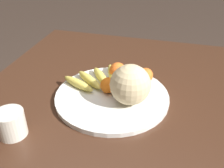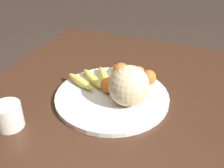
{
  "view_description": "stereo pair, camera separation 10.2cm",
  "coord_description": "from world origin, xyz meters",
  "px_view_note": "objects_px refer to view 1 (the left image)",
  "views": [
    {
      "loc": [
        0.86,
        0.24,
        1.32
      ],
      "look_at": [
        0.03,
        0.01,
        0.77
      ],
      "focal_mm": 42.0,
      "sensor_mm": 36.0,
      "label": 1
    },
    {
      "loc": [
        0.83,
        0.34,
        1.32
      ],
      "look_at": [
        0.03,
        0.01,
        0.77
      ],
      "focal_mm": 42.0,
      "sensor_mm": 36.0,
      "label": 2
    }
  ],
  "objects_px": {
    "orange_top_small": "(130,76)",
    "kitchen_table": "(111,111)",
    "orange_back_left": "(146,75)",
    "ceramic_mug": "(11,123)",
    "orange_back_right": "(108,85)",
    "melon": "(130,85)",
    "produce_tag": "(124,90)",
    "orange_mid_center": "(120,81)",
    "banana_bunch": "(95,79)",
    "orange_front_right": "(135,71)",
    "orange_side_extra": "(141,83)",
    "fruit_bowl": "(112,96)",
    "orange_front_left": "(118,71)"
  },
  "relations": [
    {
      "from": "orange_back_left",
      "to": "ceramic_mug",
      "type": "distance_m",
      "value": 0.57
    },
    {
      "from": "orange_front_right",
      "to": "produce_tag",
      "type": "bearing_deg",
      "value": -9.64
    },
    {
      "from": "orange_top_small",
      "to": "ceramic_mug",
      "type": "distance_m",
      "value": 0.51
    },
    {
      "from": "fruit_bowl",
      "to": "orange_side_extra",
      "type": "bearing_deg",
      "value": 125.23
    },
    {
      "from": "kitchen_table",
      "to": "ceramic_mug",
      "type": "xyz_separation_m",
      "value": [
        0.32,
        -0.26,
        0.13
      ]
    },
    {
      "from": "orange_top_small",
      "to": "kitchen_table",
      "type": "bearing_deg",
      "value": -36.95
    },
    {
      "from": "orange_back_left",
      "to": "ceramic_mug",
      "type": "height_order",
      "value": "ceramic_mug"
    },
    {
      "from": "orange_front_left",
      "to": "orange_front_right",
      "type": "height_order",
      "value": "orange_front_left"
    },
    {
      "from": "fruit_bowl",
      "to": "orange_front_right",
      "type": "height_order",
      "value": "orange_front_right"
    },
    {
      "from": "melon",
      "to": "orange_front_left",
      "type": "distance_m",
      "value": 0.19
    },
    {
      "from": "fruit_bowl",
      "to": "produce_tag",
      "type": "height_order",
      "value": "produce_tag"
    },
    {
      "from": "melon",
      "to": "ceramic_mug",
      "type": "relative_size",
      "value": 1.2
    },
    {
      "from": "orange_mid_center",
      "to": "orange_side_extra",
      "type": "distance_m",
      "value": 0.09
    },
    {
      "from": "orange_front_right",
      "to": "produce_tag",
      "type": "relative_size",
      "value": 0.7
    },
    {
      "from": "orange_front_left",
      "to": "orange_mid_center",
      "type": "relative_size",
      "value": 1.29
    },
    {
      "from": "orange_side_extra",
      "to": "kitchen_table",
      "type": "bearing_deg",
      "value": -68.83
    },
    {
      "from": "melon",
      "to": "orange_front_right",
      "type": "distance_m",
      "value": 0.2
    },
    {
      "from": "orange_back_left",
      "to": "orange_back_right",
      "type": "distance_m",
      "value": 0.18
    },
    {
      "from": "melon",
      "to": "produce_tag",
      "type": "distance_m",
      "value": 0.11
    },
    {
      "from": "banana_bunch",
      "to": "orange_back_left",
      "type": "xyz_separation_m",
      "value": [
        -0.06,
        0.21,
        0.01
      ]
    },
    {
      "from": "orange_top_small",
      "to": "orange_side_extra",
      "type": "height_order",
      "value": "orange_top_small"
    },
    {
      "from": "ceramic_mug",
      "to": "produce_tag",
      "type": "bearing_deg",
      "value": 136.87
    },
    {
      "from": "kitchen_table",
      "to": "orange_front_left",
      "type": "relative_size",
      "value": 17.06
    },
    {
      "from": "produce_tag",
      "to": "orange_side_extra",
      "type": "bearing_deg",
      "value": 119.68
    },
    {
      "from": "kitchen_table",
      "to": "orange_back_left",
      "type": "distance_m",
      "value": 0.21
    },
    {
      "from": "melon",
      "to": "orange_back_right",
      "type": "xyz_separation_m",
      "value": [
        -0.04,
        -0.1,
        -0.04
      ]
    },
    {
      "from": "orange_front_right",
      "to": "ceramic_mug",
      "type": "height_order",
      "value": "ceramic_mug"
    },
    {
      "from": "produce_tag",
      "to": "orange_front_right",
      "type": "bearing_deg",
      "value": 174.8
    },
    {
      "from": "melon",
      "to": "orange_side_extra",
      "type": "distance_m",
      "value": 0.11
    },
    {
      "from": "fruit_bowl",
      "to": "ceramic_mug",
      "type": "xyz_separation_m",
      "value": [
        0.29,
        -0.27,
        0.04
      ]
    },
    {
      "from": "fruit_bowl",
      "to": "orange_front_left",
      "type": "height_order",
      "value": "orange_front_left"
    },
    {
      "from": "orange_side_extra",
      "to": "produce_tag",
      "type": "bearing_deg",
      "value": -64.76
    },
    {
      "from": "orange_front_right",
      "to": "ceramic_mug",
      "type": "bearing_deg",
      "value": -36.21
    },
    {
      "from": "orange_front_right",
      "to": "orange_back_left",
      "type": "bearing_deg",
      "value": 61.46
    },
    {
      "from": "banana_bunch",
      "to": "orange_top_small",
      "type": "bearing_deg",
      "value": -120.04
    },
    {
      "from": "banana_bunch",
      "to": "ceramic_mug",
      "type": "relative_size",
      "value": 1.94
    },
    {
      "from": "melon",
      "to": "fruit_bowl",
      "type": "bearing_deg",
      "value": -109.73
    },
    {
      "from": "fruit_bowl",
      "to": "orange_front_left",
      "type": "bearing_deg",
      "value": -175.63
    },
    {
      "from": "kitchen_table",
      "to": "fruit_bowl",
      "type": "bearing_deg",
      "value": 20.75
    },
    {
      "from": "fruit_bowl",
      "to": "orange_back_right",
      "type": "relative_size",
      "value": 7.12
    },
    {
      "from": "orange_mid_center",
      "to": "orange_back_right",
      "type": "bearing_deg",
      "value": -36.06
    },
    {
      "from": "orange_back_right",
      "to": "orange_front_left",
      "type": "bearing_deg",
      "value": 175.16
    },
    {
      "from": "orange_back_left",
      "to": "orange_top_small",
      "type": "distance_m",
      "value": 0.07
    },
    {
      "from": "orange_back_right",
      "to": "produce_tag",
      "type": "distance_m",
      "value": 0.07
    },
    {
      "from": "melon",
      "to": "produce_tag",
      "type": "relative_size",
      "value": 1.92
    },
    {
      "from": "melon",
      "to": "orange_back_left",
      "type": "xyz_separation_m",
      "value": [
        -0.16,
        0.04,
        -0.05
      ]
    },
    {
      "from": "orange_mid_center",
      "to": "banana_bunch",
      "type": "bearing_deg",
      "value": -93.66
    },
    {
      "from": "melon",
      "to": "banana_bunch",
      "type": "xyz_separation_m",
      "value": [
        -0.1,
        -0.17,
        -0.06
      ]
    },
    {
      "from": "ceramic_mug",
      "to": "orange_back_left",
      "type": "bearing_deg",
      "value": 137.71
    },
    {
      "from": "orange_back_right",
      "to": "orange_top_small",
      "type": "distance_m",
      "value": 0.12
    }
  ]
}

